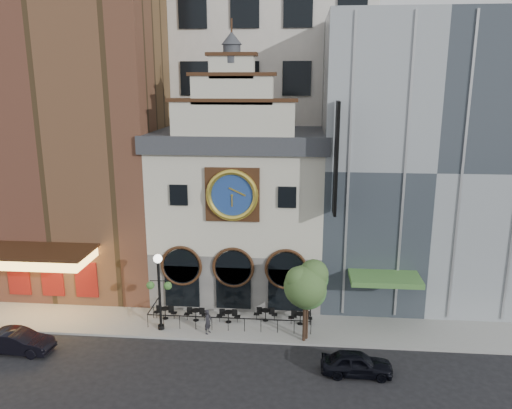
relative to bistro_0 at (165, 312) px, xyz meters
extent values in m
plane|color=black|center=(4.49, -2.50, -0.61)|extent=(120.00, 120.00, 0.00)
cube|color=gray|center=(4.49, 0.00, -0.54)|extent=(44.00, 5.00, 0.15)
cube|color=#605E5B|center=(4.49, 5.50, 1.54)|extent=(12.00, 8.00, 4.00)
cube|color=beige|center=(4.49, 5.50, 7.04)|extent=(12.00, 8.00, 7.00)
cube|color=#2D3035|center=(4.49, 5.50, 11.14)|extent=(12.60, 8.60, 1.20)
cube|color=#361F10|center=(4.49, 1.42, 7.94)|extent=(3.60, 0.25, 3.60)
cylinder|color=navy|center=(4.49, 1.28, 7.94)|extent=(3.10, 0.12, 3.10)
torus|color=yellow|center=(4.49, 1.20, 7.94)|extent=(3.46, 0.36, 3.46)
cylinder|color=#2D3035|center=(4.49, 1.90, 16.84)|extent=(1.10, 1.10, 1.10)
cone|color=#2D3035|center=(4.49, 1.90, 17.79)|extent=(1.30, 1.30, 0.80)
cube|color=brown|center=(-8.51, 7.50, 12.04)|extent=(14.00, 12.00, 25.00)
cube|color=#FFBF59|center=(-8.51, -0.20, 3.74)|extent=(7.00, 3.40, 0.70)
cube|color=#361F10|center=(-8.51, -0.20, 4.19)|extent=(7.40, 3.80, 0.15)
cube|color=maroon|center=(-8.51, 1.45, 1.54)|extent=(5.60, 0.15, 2.60)
cube|color=gray|center=(17.49, 7.50, 9.54)|extent=(14.00, 12.00, 20.00)
cube|color=#4A7E39|center=(14.49, 0.30, 2.84)|extent=(4.50, 2.40, 0.35)
cube|color=black|center=(11.09, 0.50, 10.54)|extent=(0.18, 1.60, 7.00)
cube|color=beige|center=(4.49, 17.50, 19.39)|extent=(20.00, 16.00, 40.00)
cylinder|color=black|center=(0.00, 0.00, 0.28)|extent=(0.68, 0.68, 0.03)
cylinder|color=black|center=(0.00, 0.00, -0.09)|extent=(0.06, 0.06, 0.72)
cylinder|color=black|center=(2.12, -0.08, 0.28)|extent=(0.68, 0.68, 0.03)
cylinder|color=black|center=(2.12, -0.08, -0.09)|extent=(0.06, 0.06, 0.72)
cylinder|color=black|center=(4.34, -0.14, 0.28)|extent=(0.68, 0.68, 0.03)
cylinder|color=black|center=(4.34, -0.14, -0.09)|extent=(0.06, 0.06, 0.72)
cylinder|color=black|center=(6.79, 0.34, 0.28)|extent=(0.68, 0.68, 0.03)
cylinder|color=black|center=(6.79, 0.34, -0.09)|extent=(0.06, 0.06, 0.72)
cylinder|color=black|center=(9.11, 0.03, 0.28)|extent=(0.68, 0.68, 0.03)
cylinder|color=black|center=(9.11, 0.03, -0.09)|extent=(0.06, 0.06, 0.72)
imported|color=black|center=(12.23, -5.31, 0.06)|extent=(3.94, 1.60, 1.34)
imported|color=black|center=(-7.72, -4.74, 0.08)|extent=(4.28, 1.66, 1.39)
imported|color=black|center=(3.25, -1.72, 0.35)|extent=(0.57, 0.69, 1.62)
cylinder|color=black|center=(0.11, -1.45, 1.87)|extent=(0.17, 0.17, 4.66)
cylinder|color=black|center=(0.11, -1.45, -0.32)|extent=(0.41, 0.41, 0.28)
sphere|color=white|center=(0.11, -1.45, 4.38)|extent=(0.56, 0.56, 0.56)
sphere|color=#2D6227|center=(-0.45, -1.47, 2.56)|extent=(0.52, 0.52, 0.52)
sphere|color=#2D6227|center=(0.67, -1.44, 2.56)|extent=(0.52, 0.52, 0.52)
cylinder|color=#382619|center=(9.34, -2.10, 0.94)|extent=(0.20, 0.20, 2.80)
sphere|color=#355522|center=(9.34, -2.10, 3.13)|extent=(2.60, 2.60, 2.60)
sphere|color=#355522|center=(9.84, -1.80, 3.83)|extent=(1.80, 1.80, 1.80)
sphere|color=#355522|center=(8.94, -2.30, 3.63)|extent=(1.60, 1.60, 1.60)
cylinder|color=#382619|center=(9.50, -1.83, 0.79)|extent=(0.18, 0.18, 2.51)
sphere|color=#356929|center=(9.50, -1.83, 2.77)|extent=(2.34, 2.34, 2.34)
sphere|color=#356929|center=(9.95, -1.56, 3.40)|extent=(1.62, 1.62, 1.62)
sphere|color=#356929|center=(9.14, -2.01, 3.22)|extent=(1.44, 1.44, 1.44)
camera|label=1|loc=(8.87, -30.28, 15.21)|focal=35.00mm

